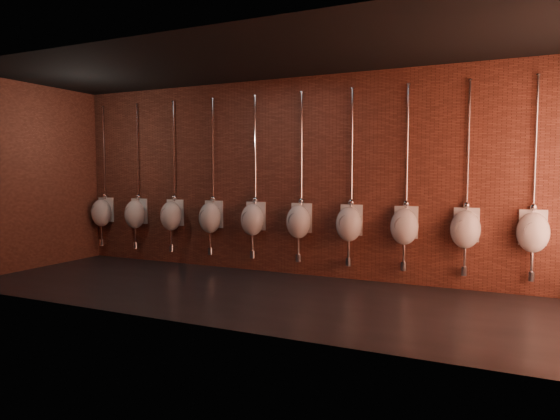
% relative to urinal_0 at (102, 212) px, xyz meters
% --- Properties ---
extents(ground, '(8.50, 8.50, 0.00)m').
position_rel_urinal_0_xyz_m(ground, '(4.00, -1.36, -0.90)').
color(ground, black).
rests_on(ground, ground).
extents(room_shell, '(8.54, 3.04, 3.22)m').
position_rel_urinal_0_xyz_m(room_shell, '(4.00, -1.36, 1.11)').
color(room_shell, black).
rests_on(room_shell, ground).
extents(urinal_0, '(0.44, 0.39, 2.72)m').
position_rel_urinal_0_xyz_m(urinal_0, '(0.00, 0.00, 0.00)').
color(urinal_0, white).
rests_on(urinal_0, ground).
extents(urinal_1, '(0.44, 0.39, 2.72)m').
position_rel_urinal_0_xyz_m(urinal_1, '(0.84, 0.00, 0.00)').
color(urinal_1, white).
rests_on(urinal_1, ground).
extents(urinal_2, '(0.44, 0.39, 2.72)m').
position_rel_urinal_0_xyz_m(urinal_2, '(1.68, 0.00, 0.00)').
color(urinal_2, white).
rests_on(urinal_2, ground).
extents(urinal_3, '(0.44, 0.39, 2.72)m').
position_rel_urinal_0_xyz_m(urinal_3, '(2.52, 0.00, 0.00)').
color(urinal_3, white).
rests_on(urinal_3, ground).
extents(urinal_4, '(0.44, 0.39, 2.72)m').
position_rel_urinal_0_xyz_m(urinal_4, '(3.36, 0.00, 0.00)').
color(urinal_4, white).
rests_on(urinal_4, ground).
extents(urinal_5, '(0.44, 0.39, 2.72)m').
position_rel_urinal_0_xyz_m(urinal_5, '(4.19, 0.00, 0.00)').
color(urinal_5, white).
rests_on(urinal_5, ground).
extents(urinal_6, '(0.44, 0.39, 2.72)m').
position_rel_urinal_0_xyz_m(urinal_6, '(5.03, 0.00, 0.00)').
color(urinal_6, white).
rests_on(urinal_6, ground).
extents(urinal_7, '(0.44, 0.39, 2.72)m').
position_rel_urinal_0_xyz_m(urinal_7, '(5.87, 0.00, 0.00)').
color(urinal_7, white).
rests_on(urinal_7, ground).
extents(urinal_8, '(0.44, 0.39, 2.72)m').
position_rel_urinal_0_xyz_m(urinal_8, '(6.71, 0.00, 0.00)').
color(urinal_8, white).
rests_on(urinal_8, ground).
extents(urinal_9, '(0.44, 0.39, 2.72)m').
position_rel_urinal_0_xyz_m(urinal_9, '(7.55, 0.00, 0.00)').
color(urinal_9, white).
rests_on(urinal_9, ground).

